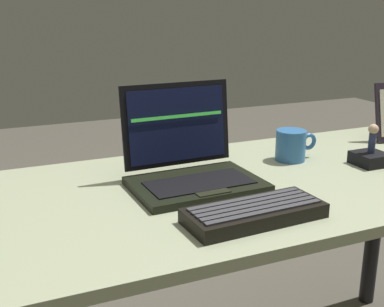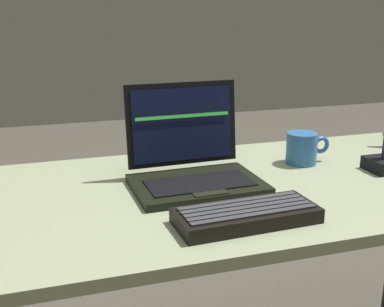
{
  "view_description": "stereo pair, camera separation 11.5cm",
  "coord_description": "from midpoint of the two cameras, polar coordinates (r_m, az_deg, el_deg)",
  "views": [
    {
      "loc": [
        -0.54,
        -1.02,
        1.14
      ],
      "look_at": [
        -0.1,
        -0.01,
        0.81
      ],
      "focal_mm": 45.67,
      "sensor_mm": 36.0,
      "label": 1
    },
    {
      "loc": [
        -0.43,
        -1.06,
        1.14
      ],
      "look_at": [
        -0.1,
        -0.01,
        0.81
      ],
      "focal_mm": 45.67,
      "sensor_mm": 36.0,
      "label": 2
    }
  ],
  "objects": [
    {
      "name": "external_keyboard",
      "position": [
        1.02,
        4.11,
        -6.96
      ],
      "size": [
        0.3,
        0.13,
        0.04
      ],
      "color": "black",
      "rests_on": "desk"
    },
    {
      "name": "laptop_front",
      "position": [
        1.22,
        -2.89,
        -1.43
      ],
      "size": [
        0.32,
        0.25,
        0.24
      ],
      "color": "black",
      "rests_on": "desk"
    },
    {
      "name": "figurine",
      "position": [
        1.43,
        18.22,
        1.92
      ],
      "size": [
        0.03,
        0.03,
        0.08
      ],
      "color": "navy",
      "rests_on": "figurine_stand"
    },
    {
      "name": "figurine_stand",
      "position": [
        1.44,
        17.99,
        -0.62
      ],
      "size": [
        0.09,
        0.09,
        0.03
      ],
      "primitive_type": "cube",
      "color": "black",
      "rests_on": "desk"
    },
    {
      "name": "coffee_mug",
      "position": [
        1.43,
        9.3,
        0.94
      ],
      "size": [
        0.13,
        0.09,
        0.09
      ],
      "color": "#2F66A6",
      "rests_on": "desk"
    },
    {
      "name": "desk",
      "position": [
        1.26,
        1.43,
        -7.7
      ],
      "size": [
        1.72,
        0.69,
        0.71
      ],
      "color": "#959D7C",
      "rests_on": "ground"
    }
  ]
}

